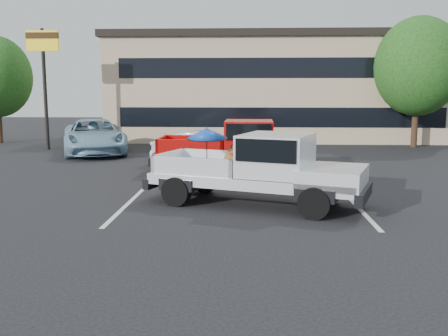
# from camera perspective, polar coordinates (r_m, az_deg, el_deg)

# --- Properties ---
(ground) EXTENTS (90.00, 90.00, 0.00)m
(ground) POSITION_cam_1_polar(r_m,az_deg,el_deg) (11.23, 1.86, -6.46)
(ground) COLOR black
(ground) RESTS_ON ground
(stripe_left) EXTENTS (0.12, 5.00, 0.01)m
(stripe_left) POSITION_cam_1_polar(r_m,az_deg,el_deg) (13.54, -10.84, -3.95)
(stripe_left) COLOR silver
(stripe_left) RESTS_ON ground
(stripe_right) EXTENTS (0.12, 5.00, 0.01)m
(stripe_right) POSITION_cam_1_polar(r_m,az_deg,el_deg) (13.48, 14.88, -4.15)
(stripe_right) COLOR silver
(stripe_right) RESTS_ON ground
(motel_building) EXTENTS (20.40, 8.40, 6.30)m
(motel_building) POSITION_cam_1_polar(r_m,az_deg,el_deg) (31.88, 6.09, 9.21)
(motel_building) COLOR tan
(motel_building) RESTS_ON ground
(motel_sign) EXTENTS (1.60, 0.22, 6.00)m
(motel_sign) POSITION_cam_1_polar(r_m,az_deg,el_deg) (26.88, -19.95, 11.91)
(motel_sign) COLOR black
(motel_sign) RESTS_ON ground
(tree_right) EXTENTS (4.46, 4.46, 6.78)m
(tree_right) POSITION_cam_1_polar(r_m,az_deg,el_deg) (28.29, 21.30, 10.76)
(tree_right) COLOR #332114
(tree_right) RESTS_ON ground
(tree_back) EXTENTS (4.68, 4.68, 7.11)m
(tree_back) POSITION_cam_1_polar(r_m,az_deg,el_deg) (35.35, 12.43, 10.97)
(tree_back) COLOR #332114
(tree_back) RESTS_ON ground
(silver_pickup) EXTENTS (6.02, 3.76, 2.06)m
(silver_pickup) POSITION_cam_1_polar(r_m,az_deg,el_deg) (12.88, 4.97, 0.27)
(silver_pickup) COLOR black
(silver_pickup) RESTS_ON ground
(red_pickup) EXTENTS (5.83, 2.23, 1.91)m
(red_pickup) POSITION_cam_1_polar(r_m,az_deg,el_deg) (17.91, 2.31, 2.67)
(red_pickup) COLOR black
(red_pickup) RESTS_ON ground
(silver_sedan) EXTENTS (4.41, 2.61, 1.37)m
(silver_sedan) POSITION_cam_1_polar(r_m,az_deg,el_deg) (19.60, -2.14, 2.16)
(silver_sedan) COLOR silver
(silver_sedan) RESTS_ON ground
(blue_suv) EXTENTS (4.53, 6.46, 1.64)m
(blue_suv) POSITION_cam_1_polar(r_m,az_deg,el_deg) (24.53, -14.62, 3.53)
(blue_suv) COLOR #80A8BF
(blue_suv) RESTS_ON ground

